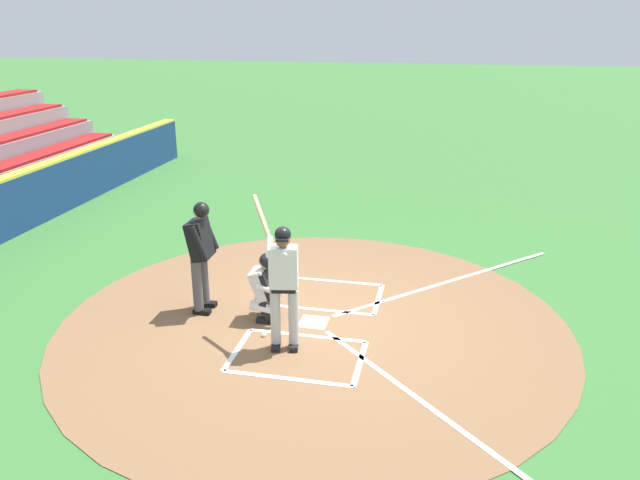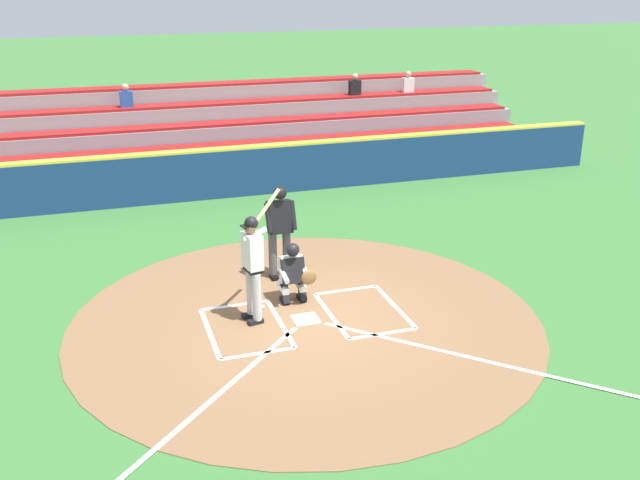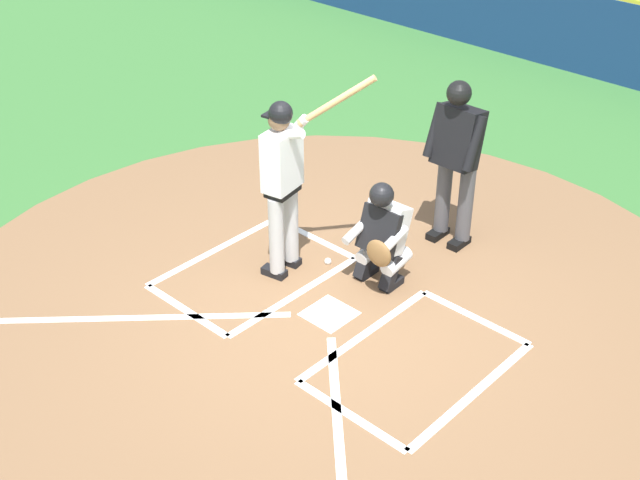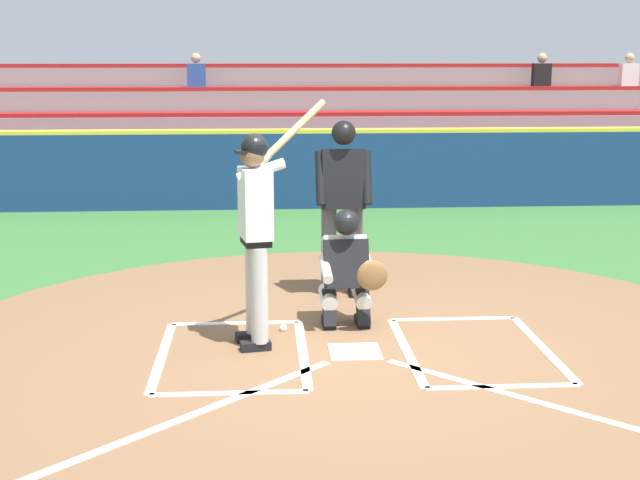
% 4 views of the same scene
% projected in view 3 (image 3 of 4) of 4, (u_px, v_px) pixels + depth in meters
% --- Properties ---
extents(ground_plane, '(120.00, 120.00, 0.00)m').
position_uv_depth(ground_plane, '(329.00, 315.00, 8.19)').
color(ground_plane, '#387033').
extents(dirt_circle, '(8.00, 8.00, 0.01)m').
position_uv_depth(dirt_circle, '(329.00, 314.00, 8.19)').
color(dirt_circle, brown).
rests_on(dirt_circle, ground).
extents(home_plate_and_chalk, '(7.93, 4.91, 0.01)m').
position_uv_depth(home_plate_and_chalk, '(263.00, 357.00, 7.64)').
color(home_plate_and_chalk, white).
rests_on(home_plate_and_chalk, dirt_circle).
extents(batter, '(0.86, 0.85, 2.13)m').
position_uv_depth(batter, '(284.00, 176.00, 8.24)').
color(batter, '#BCBCBC').
rests_on(batter, ground).
extents(catcher, '(0.60, 0.60, 1.13)m').
position_uv_depth(catcher, '(382.00, 232.00, 8.35)').
color(catcher, black).
rests_on(catcher, ground).
extents(plate_umpire, '(0.59, 0.41, 1.86)m').
position_uv_depth(plate_umpire, '(457.00, 152.00, 8.74)').
color(plate_umpire, '#4C4C51').
rests_on(plate_umpire, ground).
extents(baseball, '(0.07, 0.07, 0.07)m').
position_uv_depth(baseball, '(328.00, 261.00, 8.91)').
color(baseball, white).
rests_on(baseball, ground).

